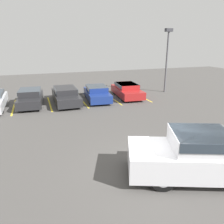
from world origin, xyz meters
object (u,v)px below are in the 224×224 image
at_px(parked_sedan_d, 97,93).
at_px(light_post, 167,52).
at_px(traffic_cone, 216,128).
at_px(pickup_truck, 207,156).
at_px(parked_sedan_b, 30,97).
at_px(wheel_stop_curb, 82,93).
at_px(parked_sedan_e, 127,90).
at_px(parked_sedan_c, 66,95).

xyz_separation_m(parked_sedan_d, light_post, (7.26, 0.89, 3.20)).
bearing_deg(traffic_cone, light_post, 73.20).
height_order(pickup_truck, parked_sedan_b, pickup_truck).
bearing_deg(parked_sedan_b, wheel_stop_curb, 123.14).
bearing_deg(parked_sedan_b, parked_sedan_d, 93.01).
distance_m(pickup_truck, parked_sedan_e, 12.58).
height_order(pickup_truck, light_post, light_post).
bearing_deg(traffic_cone, parked_sedan_c, 127.68).
relative_size(pickup_truck, light_post, 1.00).
relative_size(pickup_truck, parked_sedan_c, 1.24).
bearing_deg(parked_sedan_e, parked_sedan_c, -82.67).
distance_m(parked_sedan_b, traffic_cone, 13.29).
bearing_deg(parked_sedan_d, light_post, 102.48).
bearing_deg(parked_sedan_c, traffic_cone, 37.73).
relative_size(parked_sedan_c, wheel_stop_curb, 2.47).
bearing_deg(parked_sedan_c, wheel_stop_curb, 144.86).
bearing_deg(light_post, parked_sedan_c, -174.70).
xyz_separation_m(parked_sedan_e, light_post, (4.40, 0.68, 3.19)).
bearing_deg(parked_sedan_e, traffic_cone, 13.62).
xyz_separation_m(pickup_truck, parked_sedan_d, (-0.70, 12.18, -0.23)).
xyz_separation_m(pickup_truck, parked_sedan_e, (2.17, 12.39, -0.22)).
distance_m(parked_sedan_d, wheel_stop_curb, 2.80).
relative_size(pickup_truck, wheel_stop_curb, 3.08).
distance_m(parked_sedan_d, light_post, 7.99).
xyz_separation_m(parked_sedan_e, wheel_stop_curb, (-3.64, 2.43, -0.58)).
height_order(parked_sedan_b, traffic_cone, parked_sedan_b).
relative_size(light_post, wheel_stop_curb, 3.08).
bearing_deg(parked_sedan_c, light_post, 95.35).
relative_size(parked_sedan_b, parked_sedan_d, 0.98).
height_order(parked_sedan_b, parked_sedan_e, parked_sedan_b).
height_order(light_post, wheel_stop_curb, light_post).
bearing_deg(parked_sedan_e, pickup_truck, -5.02).
relative_size(pickup_truck, parked_sedan_e, 1.29).
height_order(pickup_truck, parked_sedan_c, pickup_truck).
height_order(pickup_truck, traffic_cone, pickup_truck).
distance_m(parked_sedan_e, wheel_stop_curb, 4.41).
bearing_deg(parked_sedan_b, parked_sedan_e, 95.07).
relative_size(parked_sedan_d, light_post, 0.74).
distance_m(parked_sedan_c, parked_sedan_e, 5.52).
bearing_deg(parked_sedan_b, pickup_truck, 30.82).
height_order(parked_sedan_d, traffic_cone, parked_sedan_d).
xyz_separation_m(parked_sedan_b, wheel_stop_curb, (4.57, 2.47, -0.60)).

